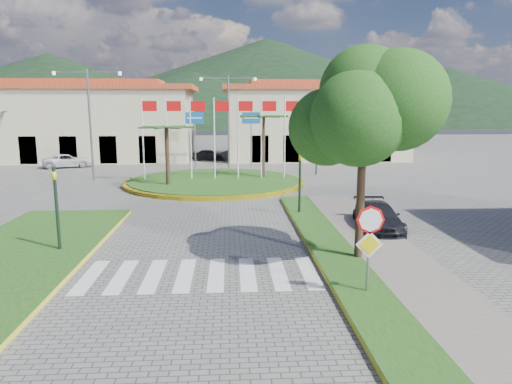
{
  "coord_description": "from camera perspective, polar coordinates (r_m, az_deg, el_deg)",
  "views": [
    {
      "loc": [
        1.06,
        -9.98,
        5.27
      ],
      "look_at": [
        2.11,
        8.0,
        1.94
      ],
      "focal_mm": 32.0,
      "sensor_mm": 36.0,
      "label": 1
    }
  ],
  "objects": [
    {
      "name": "hill_far_east",
      "position": [
        160.58,
        22.54,
        11.01
      ],
      "size": [
        120.0,
        120.0,
        18.0
      ],
      "primitive_type": "cone",
      "color": "black",
      "rests_on": "ground"
    },
    {
      "name": "traffic_light_left",
      "position": [
        17.94,
        -23.69,
        -1.12
      ],
      "size": [
        0.15,
        0.18,
        3.2
      ],
      "color": "black",
      "rests_on": "ground"
    },
    {
      "name": "roundabout_island",
      "position": [
        32.4,
        -5.15,
        1.37
      ],
      "size": [
        12.7,
        12.7,
        6.0
      ],
      "color": "yellow",
      "rests_on": "ground"
    },
    {
      "name": "car_dark_a",
      "position": [
        47.02,
        -5.88,
        4.65
      ],
      "size": [
        3.41,
        1.69,
        1.12
      ],
      "primitive_type": "imported",
      "rotation": [
        0.0,
        0.0,
        1.46
      ],
      "color": "black",
      "rests_on": "ground"
    },
    {
      "name": "direction_sign_west",
      "position": [
        41.1,
        -7.67,
        7.94
      ],
      "size": [
        1.6,
        0.14,
        5.2
      ],
      "color": "slate",
      "rests_on": "ground"
    },
    {
      "name": "traffic_light_right",
      "position": [
        22.5,
        5.5,
        1.9
      ],
      "size": [
        0.15,
        0.18,
        3.2
      ],
      "color": "black",
      "rests_on": "ground"
    },
    {
      "name": "street_lamp_west",
      "position": [
        35.45,
        -20.05,
        8.58
      ],
      "size": [
        4.8,
        0.16,
        8.0
      ],
      "color": "slate",
      "rests_on": "ground"
    },
    {
      "name": "building_left",
      "position": [
        50.31,
        -20.97,
        8.22
      ],
      "size": [
        23.32,
        9.54,
        8.05
      ],
      "color": "beige",
      "rests_on": "ground"
    },
    {
      "name": "crosswalk",
      "position": [
        14.98,
        -7.3,
        -10.2
      ],
      "size": [
        8.0,
        3.0,
        0.01
      ],
      "primitive_type": "cube",
      "color": "silver",
      "rests_on": "ground"
    },
    {
      "name": "car_dark_b",
      "position": [
        46.65,
        -2.16,
        4.7
      ],
      "size": [
        3.75,
        1.76,
        1.19
      ],
      "primitive_type": "imported",
      "rotation": [
        0.0,
        0.0,
        1.43
      ],
      "color": "black",
      "rests_on": "ground"
    },
    {
      "name": "median_left",
      "position": [
        18.43,
        -27.62,
        -7.09
      ],
      "size": [
        5.0,
        14.0,
        0.18
      ],
      "primitive_type": "cube",
      "color": "#184614",
      "rests_on": "ground"
    },
    {
      "name": "white_van",
      "position": [
        44.41,
        -22.46,
        3.62
      ],
      "size": [
        4.7,
        3.35,
        1.19
      ],
      "primitive_type": "imported",
      "rotation": [
        0.0,
        0.0,
        1.93
      ],
      "color": "silver",
      "rests_on": "ground"
    },
    {
      "name": "ground",
      "position": [
        11.34,
        -8.72,
        -17.36
      ],
      "size": [
        160.0,
        160.0,
        0.0
      ],
      "primitive_type": "plane",
      "color": "slate",
      "rests_on": "ground"
    },
    {
      "name": "verge_right",
      "position": [
        13.58,
        13.22,
        -12.25
      ],
      "size": [
        1.6,
        28.0,
        0.18
      ],
      "primitive_type": "cube",
      "color": "#184614",
      "rests_on": "ground"
    },
    {
      "name": "traffic_light_far",
      "position": [
        36.8,
        7.59,
        5.18
      ],
      "size": [
        0.18,
        0.15,
        3.2
      ],
      "color": "black",
      "rests_on": "ground"
    },
    {
      "name": "hill_near_back",
      "position": [
        140.45,
        -8.0,
        11.47
      ],
      "size": [
        110.0,
        110.0,
        16.0
      ],
      "primitive_type": "cone",
      "color": "black",
      "rests_on": "ground"
    },
    {
      "name": "hill_far_west",
      "position": [
        160.22,
        -24.33,
        11.6
      ],
      "size": [
        140.0,
        140.0,
        22.0
      ],
      "primitive_type": "cone",
      "color": "black",
      "rests_on": "ground"
    },
    {
      "name": "building_right",
      "position": [
        48.83,
        7.31,
        8.77
      ],
      "size": [
        19.08,
        9.54,
        8.05
      ],
      "color": "beige",
      "rests_on": "ground"
    },
    {
      "name": "direction_sign_east",
      "position": [
        41.03,
        -0.62,
        8.03
      ],
      "size": [
        1.6,
        0.14,
        5.2
      ],
      "color": "slate",
      "rests_on": "ground"
    },
    {
      "name": "deciduous_tree",
      "position": [
        15.63,
        13.37,
        9.84
      ],
      "size": [
        3.6,
        3.6,
        6.8
      ],
      "color": "black",
      "rests_on": "ground"
    },
    {
      "name": "hill_far_mid",
      "position": [
        170.83,
        1.4,
        13.72
      ],
      "size": [
        180.0,
        180.0,
        30.0
      ],
      "primitive_type": "cone",
      "color": "black",
      "rests_on": "ground"
    },
    {
      "name": "sidewalk_right",
      "position": [
        13.96,
        18.05,
        -11.92
      ],
      "size": [
        4.0,
        28.0,
        0.15
      ],
      "primitive_type": "cube",
      "color": "gray",
      "rests_on": "ground"
    },
    {
      "name": "car_side_right",
      "position": [
        20.61,
        14.99,
        -3.03
      ],
      "size": [
        1.96,
        4.18,
        1.18
      ],
      "primitive_type": "imported",
      "rotation": [
        0.0,
        0.0,
        -0.08
      ],
      "color": "black",
      "rests_on": "ground"
    },
    {
      "name": "stop_sign",
      "position": [
        13.02,
        14.01,
        -5.35
      ],
      "size": [
        0.8,
        0.11,
        2.65
      ],
      "color": "slate",
      "rests_on": "ground"
    },
    {
      "name": "street_lamp_centre",
      "position": [
        39.99,
        -3.46,
        9.33
      ],
      "size": [
        4.8,
        0.16,
        8.0
      ],
      "color": "slate",
      "rests_on": "ground"
    }
  ]
}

